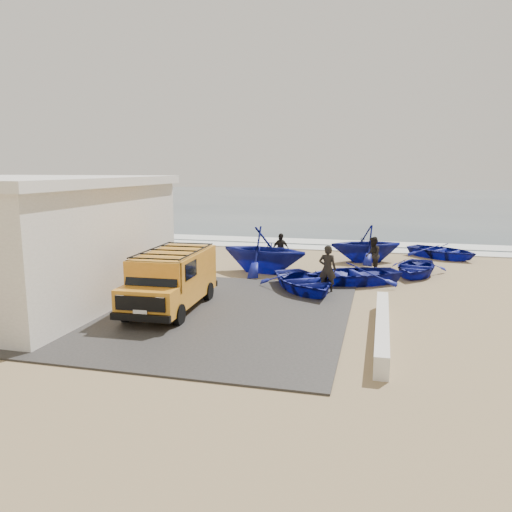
# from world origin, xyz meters

# --- Properties ---
(ground) EXTENTS (160.00, 160.00, 0.00)m
(ground) POSITION_xyz_m (0.00, 0.00, 0.00)
(ground) COLOR #9B825A
(slab) EXTENTS (12.00, 10.00, 0.05)m
(slab) POSITION_xyz_m (-2.00, -2.00, 0.03)
(slab) COLOR #373532
(slab) RESTS_ON ground
(ocean) EXTENTS (180.00, 88.00, 0.01)m
(ocean) POSITION_xyz_m (0.00, 56.00, 0.00)
(ocean) COLOR #385166
(ocean) RESTS_ON ground
(surf_line) EXTENTS (180.00, 1.60, 0.06)m
(surf_line) POSITION_xyz_m (0.00, 12.00, 0.03)
(surf_line) COLOR white
(surf_line) RESTS_ON ground
(surf_wash) EXTENTS (180.00, 2.20, 0.04)m
(surf_wash) POSITION_xyz_m (0.00, 14.50, 0.02)
(surf_wash) COLOR white
(surf_wash) RESTS_ON ground
(building) EXTENTS (8.40, 9.40, 4.30)m
(building) POSITION_xyz_m (-7.50, -2.00, 2.16)
(building) COLOR white
(building) RESTS_ON ground
(parapet) EXTENTS (0.35, 6.00, 0.55)m
(parapet) POSITION_xyz_m (5.00, -3.00, 0.28)
(parapet) COLOR silver
(parapet) RESTS_ON ground
(van) EXTENTS (2.00, 4.65, 1.97)m
(van) POSITION_xyz_m (-1.71, -1.86, 1.06)
(van) COLOR orange
(van) RESTS_ON ground
(boat_near_left) EXTENTS (4.28, 4.64, 0.78)m
(boat_near_left) POSITION_xyz_m (2.11, 1.61, 0.39)
(boat_near_left) COLOR navy
(boat_near_left) RESTS_ON ground
(boat_near_right) EXTENTS (4.66, 4.16, 0.80)m
(boat_near_right) POSITION_xyz_m (3.80, 3.38, 0.40)
(boat_near_right) COLOR navy
(boat_near_right) RESTS_ON ground
(boat_mid_left) EXTENTS (4.49, 4.07, 2.06)m
(boat_mid_left) POSITION_xyz_m (-0.17, 4.65, 1.03)
(boat_mid_left) COLOR navy
(boat_mid_left) RESTS_ON ground
(boat_mid_right) EXTENTS (3.00, 3.74, 0.69)m
(boat_mid_right) POSITION_xyz_m (6.36, 5.66, 0.34)
(boat_mid_right) COLOR navy
(boat_mid_right) RESTS_ON ground
(boat_far_left) EXTENTS (4.28, 3.99, 1.83)m
(boat_far_left) POSITION_xyz_m (4.15, 8.42, 0.92)
(boat_far_left) COLOR navy
(boat_far_left) RESTS_ON ground
(boat_far_right) EXTENTS (4.44, 4.20, 0.75)m
(boat_far_right) POSITION_xyz_m (7.96, 10.38, 0.37)
(boat_far_right) COLOR navy
(boat_far_right) RESTS_ON ground
(fisherman_front) EXTENTS (0.67, 0.46, 1.79)m
(fisherman_front) POSITION_xyz_m (2.98, 1.69, 0.90)
(fisherman_front) COLOR black
(fisherman_front) RESTS_ON ground
(fisherman_middle) EXTENTS (0.64, 0.81, 1.63)m
(fisherman_middle) POSITION_xyz_m (4.54, 5.68, 0.81)
(fisherman_middle) COLOR black
(fisherman_middle) RESTS_ON ground
(fisherman_back) EXTENTS (0.95, 0.90, 1.57)m
(fisherman_back) POSITION_xyz_m (0.26, 6.26, 0.79)
(fisherman_back) COLOR black
(fisherman_back) RESTS_ON ground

